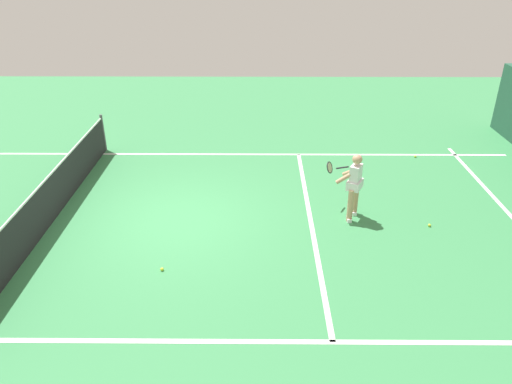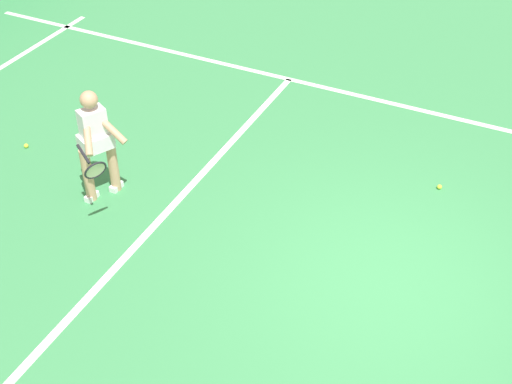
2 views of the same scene
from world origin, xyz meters
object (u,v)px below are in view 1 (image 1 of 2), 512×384
(tennis_ball_far, at_px, (162,269))
(tennis_ball_mid, at_px, (415,156))
(tennis_ball_near, at_px, (429,225))
(tennis_player, at_px, (354,184))

(tennis_ball_far, bearing_deg, tennis_ball_mid, -49.09)
(tennis_ball_mid, bearing_deg, tennis_ball_near, 168.52)
(tennis_player, relative_size, tennis_ball_near, 23.48)
(tennis_ball_mid, distance_m, tennis_ball_far, 8.48)
(tennis_ball_near, bearing_deg, tennis_ball_far, 106.50)
(tennis_ball_mid, bearing_deg, tennis_player, 144.61)
(tennis_ball_near, distance_m, tennis_ball_far, 5.86)
(tennis_player, relative_size, tennis_ball_mid, 23.48)
(tennis_ball_near, xyz_separation_m, tennis_ball_mid, (3.89, -0.79, 0.00))
(tennis_ball_near, height_order, tennis_ball_far, same)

